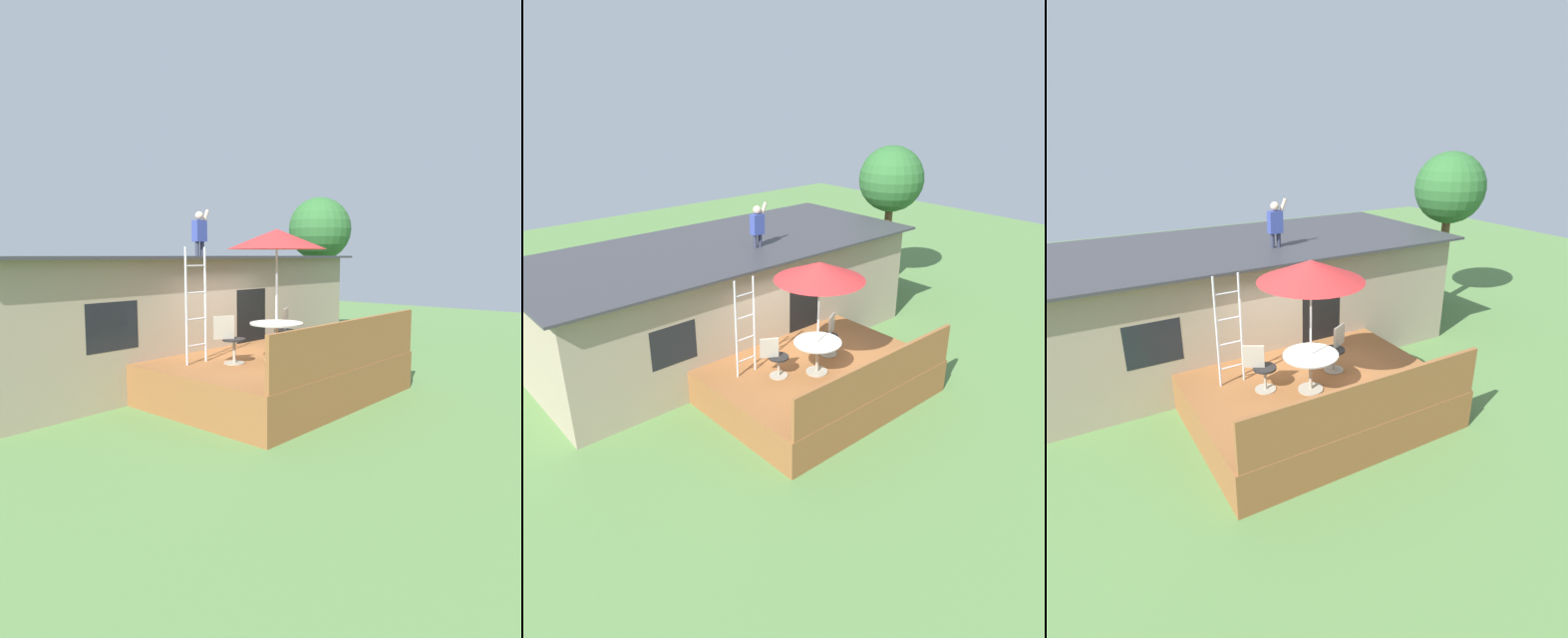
% 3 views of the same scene
% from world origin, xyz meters
% --- Properties ---
extents(ground_plane, '(40.00, 40.00, 0.00)m').
position_xyz_m(ground_plane, '(0.00, 0.00, 0.00)').
color(ground_plane, '#567F42').
extents(house, '(10.50, 4.50, 2.83)m').
position_xyz_m(house, '(-0.00, 3.60, 1.42)').
color(house, gray).
rests_on(house, ground).
extents(deck, '(4.81, 3.73, 0.80)m').
position_xyz_m(deck, '(0.00, 0.00, 0.40)').
color(deck, brown).
rests_on(deck, ground).
extents(deck_railing, '(4.71, 0.08, 0.90)m').
position_xyz_m(deck_railing, '(0.00, -1.82, 1.25)').
color(deck_railing, brown).
rests_on(deck_railing, deck).
extents(patio_table, '(1.04, 1.04, 0.74)m').
position_xyz_m(patio_table, '(-0.25, -0.29, 1.39)').
color(patio_table, '#A59E8C').
rests_on(patio_table, deck).
extents(patio_umbrella, '(1.90, 1.90, 2.54)m').
position_xyz_m(patio_umbrella, '(-0.25, -0.29, 3.15)').
color(patio_umbrella, silver).
rests_on(patio_umbrella, deck).
extents(step_ladder, '(0.52, 0.04, 2.20)m').
position_xyz_m(step_ladder, '(-1.44, 0.70, 1.90)').
color(step_ladder, silver).
rests_on(step_ladder, deck).
extents(person_figure, '(0.47, 0.20, 1.11)m').
position_xyz_m(person_figure, '(0.56, 2.74, 3.44)').
color(person_figure, '#33384C').
rests_on(person_figure, house).
extents(patio_chair_left, '(0.58, 0.44, 0.92)m').
position_xyz_m(patio_chair_left, '(-1.06, 0.18, 1.26)').
color(patio_chair_left, '#A59E8C').
rests_on(patio_chair_left, deck).
extents(patio_chair_right, '(0.58, 0.44, 0.92)m').
position_xyz_m(patio_chair_right, '(0.61, 0.18, 1.26)').
color(patio_chair_right, '#A59E8C').
rests_on(patio_chair_right, deck).
extents(backyard_tree, '(2.12, 2.12, 4.79)m').
position_xyz_m(backyard_tree, '(6.89, 3.62, 3.68)').
color(backyard_tree, brown).
rests_on(backyard_tree, ground).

